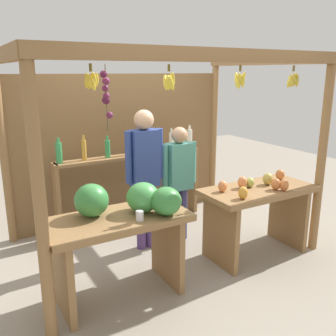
# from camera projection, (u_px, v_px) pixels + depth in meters

# --- Properties ---
(ground_plane) EXTENTS (12.00, 12.00, 0.00)m
(ground_plane) POSITION_uv_depth(u_px,v_px,m) (160.00, 244.00, 4.63)
(ground_plane) COLOR gray
(ground_plane) RESTS_ON ground
(market_stall) EXTENTS (3.26, 2.16, 2.30)m
(market_stall) POSITION_uv_depth(u_px,v_px,m) (141.00, 132.00, 4.68)
(market_stall) COLOR olive
(market_stall) RESTS_ON ground
(fruit_counter_left) EXTENTS (1.32, 0.70, 1.12)m
(fruit_counter_left) POSITION_uv_depth(u_px,v_px,m) (123.00, 223.00, 3.41)
(fruit_counter_left) COLOR olive
(fruit_counter_left) RESTS_ON ground
(fruit_counter_right) EXTENTS (1.32, 0.64, 0.96)m
(fruit_counter_right) POSITION_uv_depth(u_px,v_px,m) (257.00, 205.00, 4.25)
(fruit_counter_right) COLOR olive
(fruit_counter_right) RESTS_ON ground
(bottle_shelf_unit) EXTENTS (2.09, 0.22, 1.34)m
(bottle_shelf_unit) POSITION_uv_depth(u_px,v_px,m) (131.00, 168.00, 5.06)
(bottle_shelf_unit) COLOR olive
(bottle_shelf_unit) RESTS_ON ground
(vendor_man) EXTENTS (0.48, 0.23, 1.68)m
(vendor_man) POSITION_uv_depth(u_px,v_px,m) (145.00, 167.00, 4.31)
(vendor_man) COLOR #553B7B
(vendor_man) RESTS_ON ground
(vendor_woman) EXTENTS (0.48, 0.20, 1.45)m
(vendor_woman) POSITION_uv_depth(u_px,v_px,m) (179.00, 175.00, 4.56)
(vendor_woman) COLOR navy
(vendor_woman) RESTS_ON ground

